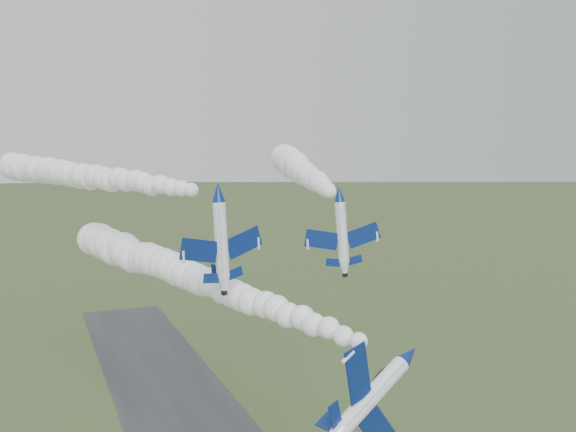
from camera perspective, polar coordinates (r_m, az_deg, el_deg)
jet_lead at (r=62.33m, az=10.78°, el=-12.08°), size 6.65×13.50×10.37m
smoke_trail_jet_lead at (r=90.80m, az=-8.64°, el=-5.30°), size 30.16×68.93×5.85m
jet_pair_left at (r=76.05m, az=-6.18°, el=2.17°), size 11.56×13.45×3.41m
smoke_trail_jet_pair_left at (r=110.27m, az=-17.87°, el=3.47°), size 25.65×69.80×5.44m
jet_pair_right at (r=82.85m, az=4.58°, el=2.01°), size 10.13×11.91×2.99m
smoke_trail_jet_pair_right at (r=112.83m, az=1.27°, el=4.05°), size 18.09×56.31×5.83m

